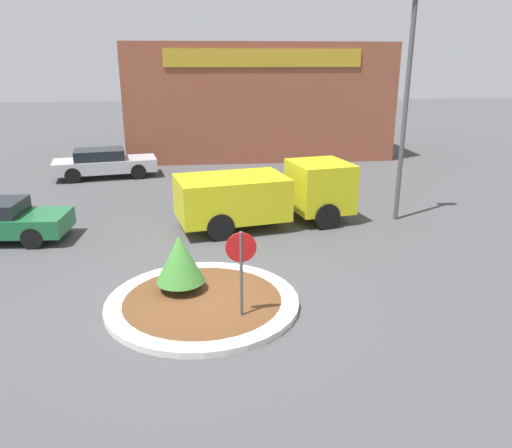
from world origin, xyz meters
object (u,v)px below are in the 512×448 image
Objects in this scene: stop_sign at (241,261)px; utility_truck at (266,194)px; parked_sedan_silver at (104,163)px; light_pole at (407,94)px.

utility_truck is (1.37, 6.51, -0.30)m from stop_sign.
utility_truck is 1.24× the size of parked_sedan_silver.
light_pole is (6.04, 6.66, 2.92)m from stop_sign.
light_pole is (11.47, -7.90, 3.62)m from parked_sedan_silver.
stop_sign is at bearing -80.09° from parked_sedan_silver.
light_pole reaches higher than parked_sedan_silver.
stop_sign is 6.66m from utility_truck.
parked_sedan_silver is at bearing 110.44° from stop_sign.
parked_sedan_silver is at bearing 145.46° from light_pole.
light_pole is at bearing -9.75° from utility_truck.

